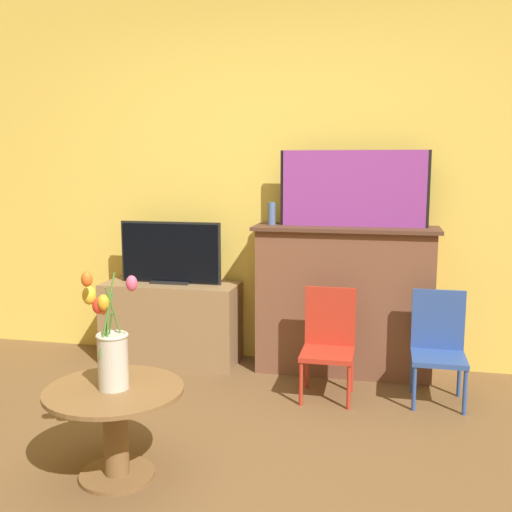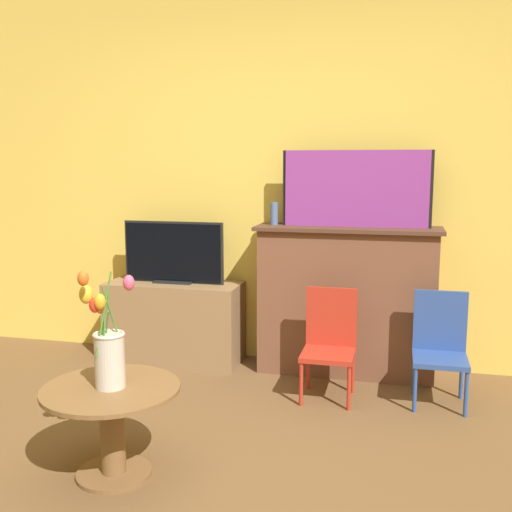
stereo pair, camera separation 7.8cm
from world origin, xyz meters
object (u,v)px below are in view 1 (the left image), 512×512
chair_red (329,339)px  chair_blue (438,343)px  vase_tulips (111,348)px  tv_monitor (170,254)px  painting (353,189)px

chair_red → chair_blue: size_ratio=1.00×
chair_red → vase_tulips: (-0.86, -1.21, 0.26)m
tv_monitor → chair_red: (1.18, -0.42, -0.44)m
tv_monitor → vase_tulips: (0.32, -1.63, -0.18)m
tv_monitor → chair_blue: tv_monitor is taller
chair_blue → vase_tulips: (-1.52, -1.28, 0.26)m
tv_monitor → chair_blue: size_ratio=1.11×
tv_monitor → chair_blue: 1.93m
painting → chair_red: 1.03m
tv_monitor → vase_tulips: 1.67m
chair_red → vase_tulips: bearing=-125.4°
tv_monitor → chair_red: tv_monitor is taller
tv_monitor → vase_tulips: bearing=-78.9°
painting → tv_monitor: painting is taller
painting → chair_red: bearing=-102.7°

